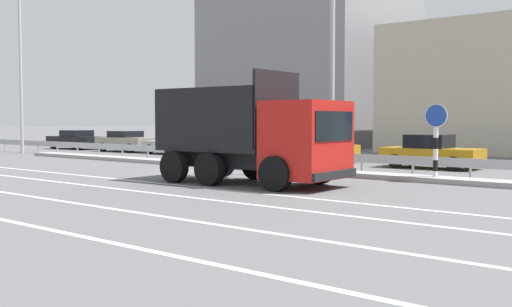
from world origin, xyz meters
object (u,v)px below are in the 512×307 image
street_lamp_1 (331,37)px  parked_car_4 (314,148)px  parked_car_3 (231,143)px  street_lamp_0 (17,64)px  parked_car_0 (76,139)px  parked_car_5 (431,151)px  parked_car_1 (127,141)px  dump_truck (270,143)px  parked_car_2 (174,143)px  median_road_sign (436,140)px

street_lamp_1 → parked_car_4: street_lamp_1 is taller
parked_car_3 → parked_car_4: bearing=-90.3°
street_lamp_0 → parked_car_0: 7.77m
parked_car_4 → parked_car_5: (6.13, -0.12, 0.03)m
parked_car_5 → parked_car_1: bearing=-92.5°
street_lamp_0 → parked_car_4: (18.01, 5.58, -4.82)m
dump_truck → parked_car_2: (-15.11, 9.85, -0.68)m
dump_truck → parked_car_0: dump_truck is taller
dump_truck → street_lamp_0: (-22.92, 4.20, 4.17)m
median_road_sign → street_lamp_0: size_ratio=0.26×
median_road_sign → street_lamp_0: (-26.60, -0.05, 4.12)m
street_lamp_1 → parked_car_2: (-14.81, 5.87, -4.48)m
median_road_sign → parked_car_5: bearing=114.4°
dump_truck → parked_car_2: size_ratio=1.66×
parked_car_2 → dump_truck: bearing=-121.4°
street_lamp_1 → parked_car_1: street_lamp_1 is taller
parked_car_4 → dump_truck: bearing=24.6°
parked_car_2 → median_road_sign: bearing=-104.9°
parked_car_1 → parked_car_5: (20.87, -0.20, 0.02)m
street_lamp_0 → parked_car_1: 8.12m
street_lamp_0 → parked_car_0: size_ratio=2.23×
parked_car_3 → parked_car_5: parked_car_3 is taller
parked_car_2 → parked_car_3: (4.53, 0.07, 0.11)m
street_lamp_0 → parked_car_2: (7.82, 5.65, -4.85)m
parked_car_2 → parked_car_3: 4.53m
parked_car_0 → parked_car_4: bearing=-94.7°
dump_truck → parked_car_4: dump_truck is taller
street_lamp_0 → dump_truck: bearing=-10.4°
parked_car_4 → median_road_sign: bearing=55.1°
median_road_sign → parked_car_5: 5.98m
parked_car_1 → parked_car_5: parked_car_5 is taller
parked_car_0 → parked_car_5: bearing=-94.9°
street_lamp_1 → parked_car_0: 26.05m
median_road_sign → parked_car_1: median_road_sign is taller
street_lamp_1 → parked_car_3: 12.65m
median_road_sign → street_lamp_0: 26.92m
dump_truck → parked_car_5: (1.22, 9.66, -0.62)m
parked_car_0 → parked_car_3: 14.72m
parked_car_2 → parked_car_3: parked_car_3 is taller
parked_car_3 → median_road_sign: bearing=-110.5°
median_road_sign → street_lamp_1: size_ratio=0.28×
parked_car_1 → parked_car_5: size_ratio=1.02×
street_lamp_1 → parked_car_0: bearing=166.9°
parked_car_4 → parked_car_5: parked_car_5 is taller
parked_car_3 → parked_car_5: size_ratio=0.96×
parked_car_2 → parked_car_4: (10.19, -0.07, 0.03)m
median_road_sign → parked_car_1: 24.00m
parked_car_2 → parked_car_0: bearing=91.9°
parked_car_3 → parked_car_4: size_ratio=0.94×
median_road_sign → parked_car_5: (-2.46, 5.41, -0.67)m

